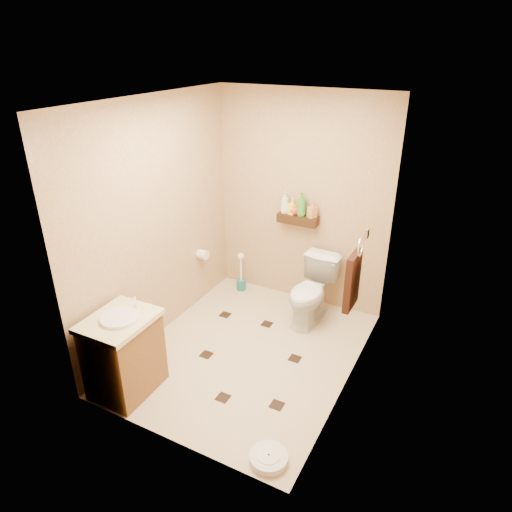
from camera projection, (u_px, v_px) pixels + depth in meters
The scene contains 19 objects.
ground at pixel (248, 352), 4.55m from camera, with size 2.50×2.50×0.00m, color beige.
wall_back at pixel (301, 202), 5.04m from camera, with size 2.00×0.04×2.40m, color tan.
wall_front at pixel (157, 309), 3.04m from camera, with size 2.00×0.04×2.40m, color tan.
wall_left at pixel (157, 223), 4.45m from camera, with size 0.04×2.50×2.40m, color tan.
wall_right at pixel (357, 266), 3.62m from camera, with size 0.04×2.50×2.40m, color tan.
ceiling at pixel (246, 100), 3.52m from camera, with size 2.00×2.50×0.02m, color silver.
wall_shelf at pixel (298, 219), 5.05m from camera, with size 0.46×0.14×0.10m, color #35200E.
floor_accents at pixel (248, 356), 4.50m from camera, with size 1.23×1.30×0.01m.
toilet at pixel (311, 292), 4.93m from camera, with size 0.40×0.70×0.71m, color white.
vanity at pixel (124, 353), 3.92m from camera, with size 0.51×0.61×0.85m.
bathroom_scale at pixel (269, 458), 3.37m from camera, with size 0.36×0.36×0.06m.
toilet_brush at pixel (241, 277), 5.62m from camera, with size 0.11×0.11×0.50m.
towel_ring at pixel (353, 278), 3.96m from camera, with size 0.12×0.30×0.76m.
toilet_paper at pixel (203, 254), 5.21m from camera, with size 0.12×0.11×0.12m.
bottle_a at pixel (285, 203), 5.04m from camera, with size 0.09×0.09×0.24m, color silver.
bottle_b at pixel (292, 206), 5.02m from camera, with size 0.08×0.08×0.18m, color yellow.
bottle_c at pixel (295, 208), 5.01m from camera, with size 0.11×0.11×0.14m, color red.
bottle_d at pixel (302, 204), 4.95m from camera, with size 0.10×0.10×0.27m, color #34862C.
bottle_e at pixel (312, 209), 4.92m from camera, with size 0.08×0.08×0.18m, color #C48741.
Camera 1 is at (1.78, -3.24, 2.83)m, focal length 32.00 mm.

